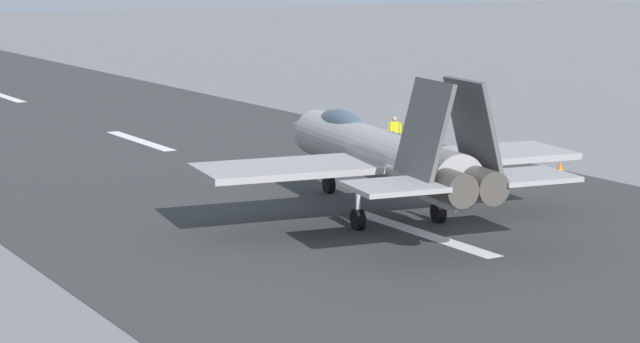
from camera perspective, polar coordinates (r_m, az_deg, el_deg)
ground_plane at (r=39.95m, az=5.53°, el=-3.25°), size 400.00×400.00×0.00m
runway_strip at (r=39.93m, az=5.54°, el=-3.24°), size 240.00×26.00×0.02m
fighter_jet at (r=42.61m, az=2.90°, el=0.95°), size 17.23×14.58×5.62m
crew_person at (r=59.39m, az=3.71°, el=1.97°), size 0.48×0.60×1.58m
marker_cone_mid at (r=52.75m, az=11.80°, el=0.17°), size 0.44×0.44×0.55m
marker_cone_far at (r=70.10m, az=-0.53°, el=2.82°), size 0.44×0.44×0.55m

